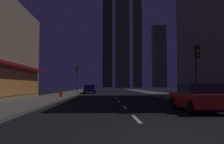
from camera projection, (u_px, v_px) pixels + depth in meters
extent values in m
cube|color=black|center=(111.00, 94.00, 38.11)|extent=(78.00, 136.00, 0.10)
cube|color=#605E59|center=(154.00, 93.00, 38.38)|extent=(4.00, 76.00, 0.15)
cube|color=#605E59|center=(68.00, 93.00, 37.85)|extent=(4.00, 76.00, 0.15)
cube|color=silver|center=(137.00, 119.00, 9.38)|extent=(0.16, 2.20, 0.01)
cube|color=silver|center=(125.00, 107.00, 14.57)|extent=(0.16, 2.20, 0.01)
cube|color=silver|center=(119.00, 101.00, 19.75)|extent=(0.16, 2.20, 0.01)
cube|color=silver|center=(116.00, 98.00, 24.94)|extent=(0.16, 2.20, 0.01)
cube|color=silver|center=(113.00, 96.00, 30.13)|extent=(0.16, 2.20, 0.01)
cube|color=#D88C3F|center=(1.00, 82.00, 17.48)|extent=(0.10, 19.20, 2.20)
cube|color=maroon|center=(7.00, 64.00, 17.57)|extent=(0.90, 19.80, 0.20)
cube|color=#444033|center=(107.00, 35.00, 162.67)|extent=(6.68, 8.23, 72.85)
cube|color=#524E3E|center=(122.00, 26.00, 138.94)|extent=(8.11, 7.52, 73.56)
cube|color=#464234|center=(137.00, 43.00, 154.68)|extent=(5.32, 6.31, 58.58)
cube|color=#4E4A3A|center=(159.00, 57.00, 166.07)|extent=(8.94, 7.90, 43.72)
cube|color=#B21919|center=(198.00, 100.00, 12.22)|extent=(1.80, 4.20, 0.65)
cube|color=black|center=(199.00, 89.00, 12.06)|extent=(1.64, 2.00, 0.55)
cylinder|color=black|center=(173.00, 103.00, 13.57)|extent=(0.22, 0.68, 0.68)
cylinder|color=black|center=(203.00, 103.00, 13.64)|extent=(0.22, 0.68, 0.68)
cylinder|color=black|center=(191.00, 108.00, 10.78)|extent=(0.22, 0.68, 0.68)
sphere|color=white|center=(175.00, 97.00, 14.25)|extent=(0.18, 0.18, 0.18)
sphere|color=white|center=(193.00, 97.00, 14.29)|extent=(0.18, 0.18, 0.18)
cube|color=navy|center=(90.00, 90.00, 39.76)|extent=(1.80, 4.20, 0.65)
cube|color=black|center=(90.00, 87.00, 39.59)|extent=(1.64, 2.00, 0.55)
cylinder|color=black|center=(85.00, 91.00, 41.11)|extent=(0.22, 0.68, 0.68)
cylinder|color=black|center=(95.00, 91.00, 41.17)|extent=(0.22, 0.68, 0.68)
cylinder|color=black|center=(84.00, 92.00, 38.31)|extent=(0.22, 0.68, 0.68)
cylinder|color=black|center=(95.00, 92.00, 38.38)|extent=(0.22, 0.68, 0.68)
sphere|color=white|center=(87.00, 89.00, 41.79)|extent=(0.18, 0.18, 0.18)
sphere|color=white|center=(94.00, 89.00, 41.83)|extent=(0.18, 0.18, 0.18)
cylinder|color=red|center=(61.00, 94.00, 25.25)|extent=(0.22, 0.22, 0.55)
sphere|color=red|center=(61.00, 92.00, 25.26)|extent=(0.21, 0.21, 0.21)
cylinder|color=red|center=(61.00, 96.00, 25.23)|extent=(0.30, 0.30, 0.06)
cylinder|color=red|center=(59.00, 94.00, 25.24)|extent=(0.10, 0.10, 0.10)
cylinder|color=red|center=(62.00, 94.00, 25.25)|extent=(0.10, 0.10, 0.10)
cylinder|color=#2D2D2D|center=(196.00, 73.00, 17.17)|extent=(0.12, 0.12, 4.20)
cube|color=black|center=(197.00, 51.00, 17.06)|extent=(0.32, 0.24, 0.90)
sphere|color=red|center=(197.00, 47.00, 16.95)|extent=(0.18, 0.18, 0.18)
sphere|color=#F2B20C|center=(198.00, 51.00, 16.93)|extent=(0.18, 0.18, 0.18)
sphere|color=#19D833|center=(198.00, 55.00, 16.92)|extent=(0.18, 0.18, 0.18)
cylinder|color=#2D2D2D|center=(77.00, 80.00, 37.45)|extent=(0.12, 0.12, 4.20)
cube|color=black|center=(77.00, 70.00, 37.35)|extent=(0.32, 0.24, 0.90)
sphere|color=red|center=(77.00, 68.00, 37.23)|extent=(0.18, 0.18, 0.18)
sphere|color=#F2B20C|center=(77.00, 70.00, 37.22)|extent=(0.18, 0.18, 0.18)
sphere|color=#19D833|center=(77.00, 72.00, 37.20)|extent=(0.18, 0.18, 0.18)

